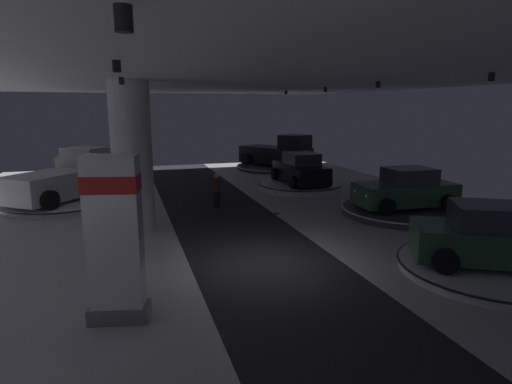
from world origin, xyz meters
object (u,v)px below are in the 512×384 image
at_px(pickup_truck_far_left, 68,178).
at_px(brand_sign_pylon, 115,237).
at_px(display_car_far_right, 300,170).
at_px(display_platform_far_right, 300,186).
at_px(display_platform_deep_right, 275,167).
at_px(column_left, 132,157).
at_px(display_platform_deep_left, 92,173).
at_px(display_car_mid_right, 406,190).
at_px(display_car_deep_left, 91,160).
at_px(display_platform_far_left, 64,201).
at_px(pickup_truck_deep_right, 279,153).
at_px(visitor_walking_near, 217,188).
at_px(display_platform_near_right, 490,268).
at_px(display_platform_mid_right, 404,210).
at_px(display_car_near_right, 493,238).

bearing_deg(pickup_truck_far_left, brand_sign_pylon, -79.52).
bearing_deg(display_car_far_right, display_platform_far_right, 89.88).
relative_size(display_platform_far_right, display_platform_deep_right, 0.82).
xyz_separation_m(column_left, display_platform_deep_left, (-2.38, 13.72, -2.60)).
bearing_deg(display_car_far_right, display_car_mid_right, -72.41).
distance_m(display_car_deep_left, display_platform_deep_right, 12.76).
relative_size(display_platform_far_left, pickup_truck_deep_right, 1.02).
distance_m(display_platform_far_right, display_platform_far_left, 12.15).
bearing_deg(column_left, visitor_walking_near, 32.95).
xyz_separation_m(display_car_mid_right, display_platform_deep_left, (-13.47, 14.96, -0.92)).
xyz_separation_m(display_platform_near_right, display_platform_deep_right, (1.05, 20.45, -0.00)).
height_order(column_left, brand_sign_pylon, column_left).
bearing_deg(display_platform_far_left, display_car_far_right, -0.19).
xyz_separation_m(display_car_mid_right, display_platform_far_left, (-14.21, 6.54, -0.93)).
distance_m(brand_sign_pylon, display_car_mid_right, 13.09).
bearing_deg(display_platform_mid_right, display_platform_far_right, 107.27).
xyz_separation_m(column_left, display_platform_far_left, (-3.12, 5.30, -2.61)).
relative_size(display_car_far_right, display_car_mid_right, 0.98).
distance_m(display_platform_far_right, visitor_walking_near, 6.16).
relative_size(brand_sign_pylon, display_car_mid_right, 0.84).
relative_size(display_platform_far_right, display_car_deep_left, 1.09).
height_order(column_left, display_car_far_right, column_left).
bearing_deg(display_platform_deep_left, brand_sign_pylon, -85.05).
relative_size(display_platform_mid_right, pickup_truck_far_left, 0.97).
relative_size(display_platform_near_right, display_platform_deep_left, 1.01).
xyz_separation_m(display_platform_far_right, display_car_far_right, (-0.00, -0.03, 0.92)).
relative_size(pickup_truck_far_left, pickup_truck_deep_right, 0.97).
xyz_separation_m(column_left, pickup_truck_far_left, (-2.92, 5.55, -1.57)).
height_order(display_platform_near_right, display_platform_deep_right, display_platform_near_right).
bearing_deg(visitor_walking_near, display_car_near_right, -60.25).
relative_size(display_platform_mid_right, display_platform_deep_right, 0.93).
relative_size(brand_sign_pylon, display_car_far_right, 0.85).
bearing_deg(display_car_deep_left, display_platform_near_right, -61.20).
bearing_deg(display_platform_near_right, display_platform_far_left, 134.19).
distance_m(brand_sign_pylon, display_platform_far_left, 12.80).
height_order(display_platform_mid_right, pickup_truck_far_left, pickup_truck_far_left).
relative_size(display_car_far_right, pickup_truck_deep_right, 0.76).
height_order(display_platform_mid_right, display_platform_far_left, display_platform_mid_right).
bearing_deg(display_platform_near_right, display_platform_deep_left, 118.86).
bearing_deg(display_platform_far_left, display_platform_deep_right, 29.62).
relative_size(display_platform_far_left, display_platform_near_right, 1.13).
height_order(column_left, pickup_truck_deep_right, column_left).
height_order(display_platform_far_right, display_car_far_right, display_car_far_right).
xyz_separation_m(brand_sign_pylon, display_car_near_right, (9.85, -0.34, -0.86)).
height_order(display_car_far_right, visitor_walking_near, display_car_far_right).
relative_size(display_platform_near_right, display_car_near_right, 1.10).
relative_size(display_car_mid_right, display_car_near_right, 0.95).
relative_size(brand_sign_pylon, display_platform_deep_right, 0.64).
distance_m(brand_sign_pylon, pickup_truck_deep_right, 22.73).
bearing_deg(brand_sign_pylon, display_car_deep_left, 94.87).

